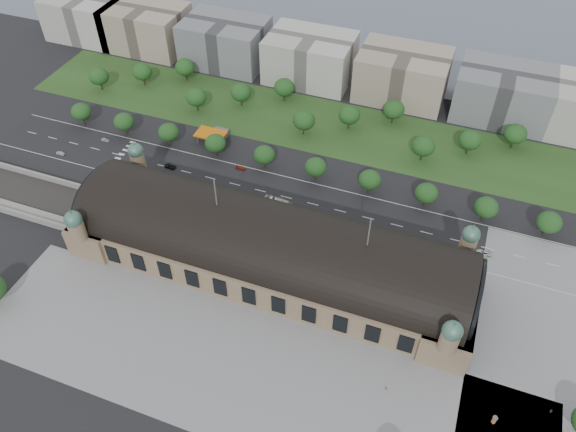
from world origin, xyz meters
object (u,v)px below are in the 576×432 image
(traffic_car_4, at_px, (340,218))
(traffic_car_1, at_px, (105,140))
(bus_mid, at_px, (278,203))
(traffic_car_0, at_px, (60,153))
(parked_car_5, at_px, (234,205))
(traffic_car_3, at_px, (241,168))
(parked_car_4, at_px, (203,197))
(pedestrian_0, at_px, (386,389))
(traffic_car_6, at_px, (484,253))
(parked_car_1, at_px, (180,196))
(bus_west, at_px, (271,210))
(advertising_column, at_px, (494,420))
(parked_car_3, at_px, (161,193))
(bus_east, at_px, (377,231))
(parked_car_2, at_px, (176,194))
(pedestrian_2, at_px, (551,411))
(petrol_station, at_px, (216,133))
(parked_car_0, at_px, (130,185))
(parked_car_6, at_px, (196,199))
(traffic_car_2, at_px, (170,166))

(traffic_car_4, bearing_deg, traffic_car_1, -94.16)
(traffic_car_4, bearing_deg, bus_mid, -86.41)
(traffic_car_0, height_order, parked_car_5, parked_car_5)
(traffic_car_1, relative_size, parked_car_5, 0.69)
(traffic_car_3, relative_size, parked_car_4, 1.06)
(pedestrian_0, bearing_deg, traffic_car_6, 90.81)
(traffic_car_4, relative_size, pedestrian_0, 3.00)
(parked_car_1, relative_size, bus_west, 0.47)
(traffic_car_6, bearing_deg, advertising_column, 2.14)
(parked_car_3, bearing_deg, bus_east, 61.28)
(parked_car_4, relative_size, bus_mid, 0.35)
(parked_car_3, distance_m, parked_car_5, 32.69)
(parked_car_2, height_order, pedestrian_2, pedestrian_2)
(petrol_station, xyz_separation_m, parked_car_1, (3.37, -43.26, -2.18))
(traffic_car_0, xyz_separation_m, parked_car_0, (41.92, -7.92, -0.01))
(parked_car_0, bearing_deg, pedestrian_2, 44.07)
(parked_car_4, height_order, bus_east, bus_east)
(petrol_station, xyz_separation_m, traffic_car_3, (20.09, -16.89, -2.28))
(parked_car_6, distance_m, pedestrian_0, 112.04)
(traffic_car_1, bearing_deg, petrol_station, -69.14)
(petrol_station, xyz_separation_m, traffic_car_2, (-10.31, -27.09, -2.19))
(bus_west, xyz_separation_m, pedestrian_0, (63.49, -61.62, -0.84))
(traffic_car_0, xyz_separation_m, parked_car_3, (57.34, -7.92, -0.11))
(traffic_car_4, relative_size, parked_car_3, 1.26)
(pedestrian_0, bearing_deg, bus_east, 124.85)
(traffic_car_3, xyz_separation_m, parked_car_2, (-18.89, -25.71, 0.09))
(traffic_car_4, height_order, parked_car_6, traffic_car_4)
(parked_car_0, xyz_separation_m, parked_car_6, (31.13, 1.93, 0.00))
(traffic_car_3, xyz_separation_m, parked_car_6, (-9.64, -25.46, 0.09))
(parked_car_6, bearing_deg, petrol_station, 155.38)
(parked_car_5, bearing_deg, traffic_car_1, -138.51)
(parked_car_2, xyz_separation_m, bus_east, (86.33, 7.72, 0.85))
(parked_car_1, height_order, parked_car_4, parked_car_1)
(bus_east, distance_m, pedestrian_2, 86.98)
(traffic_car_3, distance_m, parked_car_4, 24.50)
(parked_car_1, relative_size, pedestrian_2, 3.04)
(traffic_car_2, bearing_deg, parked_car_6, 58.86)
(pedestrian_0, bearing_deg, bus_west, 154.39)
(petrol_station, distance_m, bus_mid, 55.53)
(parked_car_5, distance_m, pedestrian_0, 99.29)
(parked_car_5, height_order, bus_mid, bus_mid)
(traffic_car_6, xyz_separation_m, parked_car_3, (-133.93, -13.49, -0.17))
(traffic_car_1, bearing_deg, parked_car_4, -109.73)
(petrol_station, xyz_separation_m, parked_car_3, (-5.26, -44.28, -2.30))
(traffic_car_1, bearing_deg, traffic_car_3, -88.93)
(parked_car_2, relative_size, parked_car_3, 1.36)
(parked_car_4, height_order, pedestrian_0, pedestrian_0)
(traffic_car_6, height_order, advertising_column, advertising_column)
(bus_mid, bearing_deg, petrol_station, 57.51)
(parked_car_1, bearing_deg, parked_car_6, 74.59)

